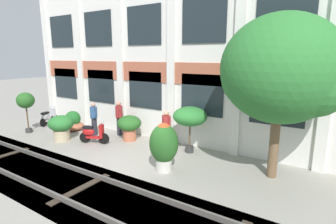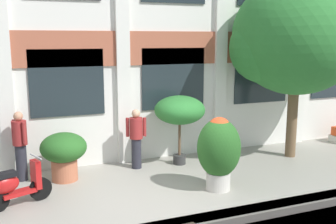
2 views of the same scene
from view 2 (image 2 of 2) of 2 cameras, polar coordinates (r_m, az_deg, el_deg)
name	(u,v)px [view 2 (image 2 of 2)]	position (r m, az deg, el deg)	size (l,w,h in m)	color
ground_plane	(160,199)	(8.55, -1.22, -12.51)	(80.00, 80.00, 0.00)	#9E998E
apartment_facade	(119,25)	(10.77, -7.07, 12.44)	(17.86, 0.64, 7.44)	silver
broadleaf_tree	(297,39)	(11.52, 18.18, 10.02)	(3.72, 3.55, 5.06)	brown
potted_plant_ribbed_drum	(64,152)	(9.71, -14.90, -5.57)	(1.09, 1.09, 1.16)	#B76647
potted_plant_stone_basin	(219,149)	(8.82, 7.39, -5.30)	(0.97, 0.97, 1.66)	beige
potted_plant_low_pan	(180,111)	(10.42, 1.70, 0.14)	(1.35, 1.35, 1.87)	#333333
scooter_near_curb	(16,186)	(8.60, -21.25, -9.99)	(1.32, 0.70, 0.98)	black
resident_by_doorway	(136,137)	(10.25, -4.64, -3.63)	(0.51, 0.34, 1.57)	#282833
resident_watching_tracks	(20,144)	(9.96, -20.67, -4.35)	(0.34, 0.48, 1.68)	#282833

